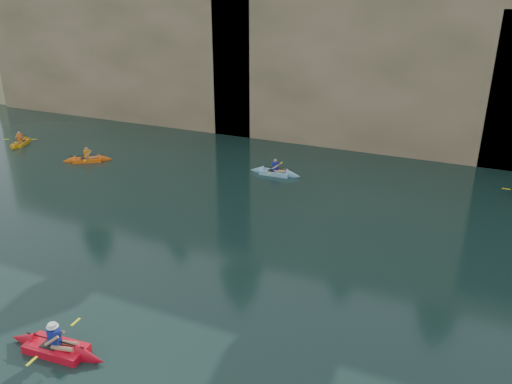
% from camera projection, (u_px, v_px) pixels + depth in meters
% --- Properties ---
extents(ground, '(160.00, 160.00, 0.00)m').
position_uv_depth(ground, '(166.00, 315.00, 17.21)').
color(ground, black).
rests_on(ground, ground).
extents(cliff, '(70.00, 16.00, 12.00)m').
position_uv_depth(cliff, '(373.00, 49.00, 40.20)').
color(cliff, tan).
rests_on(cliff, ground).
extents(cliff_slab_west, '(26.00, 2.40, 10.56)m').
position_uv_depth(cliff_slab_west, '(116.00, 56.00, 42.02)').
color(cliff_slab_west, tan).
rests_on(cliff_slab_west, ground).
extents(cliff_slab_center, '(24.00, 2.40, 11.40)m').
position_uv_depth(cliff_slab_center, '(378.00, 66.00, 33.31)').
color(cliff_slab_center, tan).
rests_on(cliff_slab_center, ground).
extents(sea_cave_west, '(4.50, 1.00, 4.00)m').
position_uv_depth(sea_cave_west, '(134.00, 98.00, 41.92)').
color(sea_cave_west, black).
rests_on(sea_cave_west, ground).
extents(sea_cave_center, '(3.50, 1.00, 3.20)m').
position_uv_depth(sea_cave_center, '(290.00, 120.00, 36.63)').
color(sea_cave_center, black).
rests_on(sea_cave_center, ground).
extents(sea_cave_east, '(5.00, 1.00, 4.50)m').
position_uv_depth(sea_cave_east, '(500.00, 132.00, 30.95)').
color(sea_cave_east, black).
rests_on(sea_cave_east, ground).
extents(main_kayaker, '(3.56, 2.37, 1.30)m').
position_uv_depth(main_kayaker, '(56.00, 348.00, 15.40)').
color(main_kayaker, red).
rests_on(main_kayaker, ground).
extents(kayaker_orange, '(3.03, 2.40, 1.21)m').
position_uv_depth(kayaker_orange, '(88.00, 159.00, 32.63)').
color(kayaker_orange, '#FF6110').
rests_on(kayaker_orange, ground).
extents(kayaker_yellow, '(2.22, 3.02, 1.22)m').
position_uv_depth(kayaker_yellow, '(21.00, 143.00, 36.19)').
color(kayaker_yellow, orange).
rests_on(kayaker_yellow, ground).
extents(kayaker_ltblue_mid, '(3.28, 2.44, 1.24)m').
position_uv_depth(kayaker_ltblue_mid, '(275.00, 172.00, 30.30)').
color(kayaker_ltblue_mid, '#82BBDA').
rests_on(kayaker_ltblue_mid, ground).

